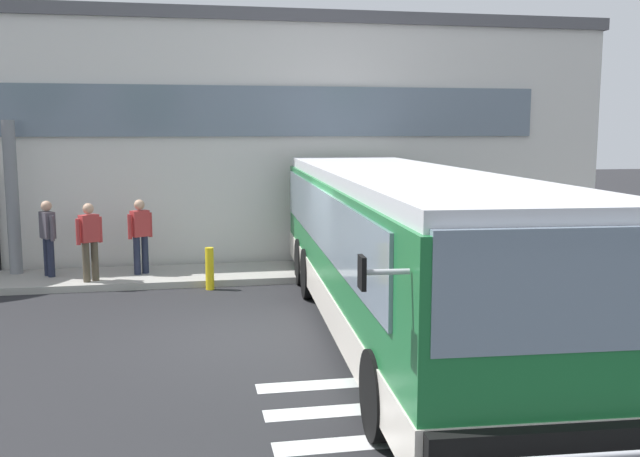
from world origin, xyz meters
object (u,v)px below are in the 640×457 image
(passenger_near_column, at_px, (48,235))
(passenger_by_doorway, at_px, (89,236))
(safety_bollard_yellow, at_px, (210,269))
(entry_support_column, at_px, (12,198))
(passenger_at_curb_edge, at_px, (140,233))
(bus_main_foreground, at_px, (400,254))

(passenger_near_column, bearing_deg, passenger_by_doorway, -36.12)
(passenger_by_doorway, xyz_separation_m, safety_bollard_yellow, (2.50, -0.63, -0.66))
(passenger_by_doorway, bearing_deg, entry_support_column, 146.21)
(entry_support_column, distance_m, passenger_at_curb_edge, 2.94)
(entry_support_column, bearing_deg, passenger_at_curb_edge, -11.67)
(passenger_near_column, distance_m, passenger_at_curb_edge, 1.98)
(bus_main_foreground, bearing_deg, passenger_by_doorway, 140.92)
(bus_main_foreground, relative_size, passenger_by_doorway, 7.31)
(passenger_at_curb_edge, bearing_deg, passenger_by_doorway, -149.66)
(passenger_near_column, height_order, safety_bollard_yellow, passenger_near_column)
(passenger_by_doorway, bearing_deg, passenger_at_curb_edge, 30.34)
(passenger_at_curb_edge, distance_m, safety_bollard_yellow, 2.02)
(bus_main_foreground, xyz_separation_m, safety_bollard_yellow, (-2.98, 3.83, -0.89))
(entry_support_column, distance_m, passenger_near_column, 1.22)
(bus_main_foreground, bearing_deg, entry_support_column, 142.14)
(passenger_by_doorway, xyz_separation_m, passenger_at_curb_edge, (1.02, 0.60, -0.03))
(passenger_near_column, distance_m, safety_bollard_yellow, 3.75)
(entry_support_column, distance_m, bus_main_foreground, 9.18)
(passenger_at_curb_edge, bearing_deg, passenger_near_column, 177.24)
(entry_support_column, bearing_deg, passenger_near_column, -30.84)
(bus_main_foreground, xyz_separation_m, passenger_at_curb_edge, (-4.46, 5.05, -0.26))
(passenger_at_curb_edge, xyz_separation_m, safety_bollard_yellow, (1.48, -1.23, -0.63))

